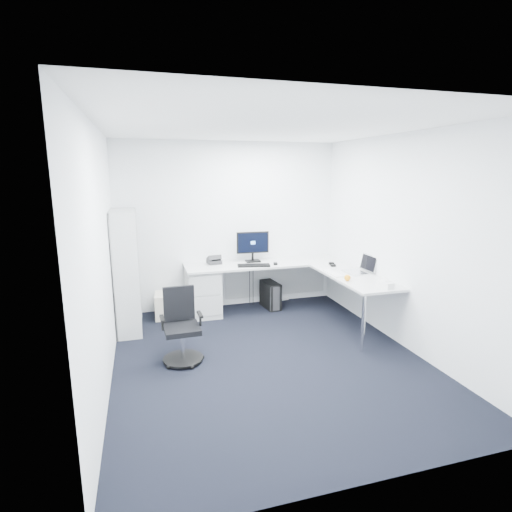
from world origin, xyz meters
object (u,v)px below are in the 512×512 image
object	(u,v)px
laptop	(355,264)
monitor	(253,246)
bookshelf	(127,271)
task_chair	(182,327)
l_desk	(274,291)

from	to	relation	value
laptop	monitor	bearing A→B (deg)	134.01
bookshelf	task_chair	xyz separation A→B (m)	(0.62, -1.25, -0.42)
l_desk	bookshelf	world-z (taller)	bookshelf
monitor	laptop	xyz separation A→B (m)	(1.22, -1.13, -0.12)
bookshelf	monitor	size ratio (longest dim) A/B	3.23
bookshelf	monitor	bearing A→B (deg)	11.89
bookshelf	l_desk	bearing A→B (deg)	-1.32
bookshelf	monitor	world-z (taller)	bookshelf
l_desk	laptop	world-z (taller)	laptop
l_desk	task_chair	distance (m)	1.96
l_desk	task_chair	world-z (taller)	task_chair
task_chair	monitor	bearing A→B (deg)	49.29
l_desk	laptop	xyz separation A→B (m)	(1.00, -0.67, 0.52)
bookshelf	task_chair	world-z (taller)	bookshelf
bookshelf	laptop	distance (m)	3.26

